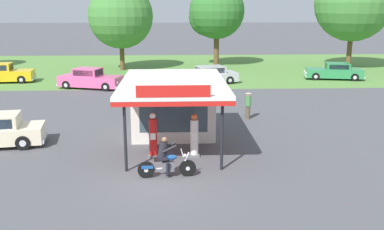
{
  "coord_description": "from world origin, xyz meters",
  "views": [
    {
      "loc": [
        0.57,
        -15.52,
        6.32
      ],
      "look_at": [
        1.44,
        4.22,
        1.4
      ],
      "focal_mm": 41.43,
      "sensor_mm": 36.0,
      "label": 1
    }
  ],
  "objects_px": {
    "gas_pump_offside": "(194,137)",
    "motorcycle_with_rider": "(166,161)",
    "gas_pump_nearside": "(153,137)",
    "bystander_chatting_near_pumps": "(248,105)",
    "parked_car_second_row_spare": "(90,79)",
    "bystander_strolling_foreground": "(161,99)",
    "parked_car_back_row_left": "(334,72)",
    "parked_car_back_row_far_left": "(207,76)",
    "parked_car_back_row_centre": "(1,74)"
  },
  "relations": [
    {
      "from": "gas_pump_offside",
      "to": "parked_car_second_row_spare",
      "type": "height_order",
      "value": "gas_pump_offside"
    },
    {
      "from": "gas_pump_nearside",
      "to": "parked_car_back_row_centre",
      "type": "xyz_separation_m",
      "value": [
        -13.49,
        19.36,
        -0.15
      ]
    },
    {
      "from": "gas_pump_offside",
      "to": "bystander_chatting_near_pumps",
      "type": "height_order",
      "value": "gas_pump_offside"
    },
    {
      "from": "motorcycle_with_rider",
      "to": "parked_car_second_row_spare",
      "type": "height_order",
      "value": "motorcycle_with_rider"
    },
    {
      "from": "gas_pump_offside",
      "to": "bystander_strolling_foreground",
      "type": "height_order",
      "value": "gas_pump_offside"
    },
    {
      "from": "parked_car_back_row_left",
      "to": "bystander_strolling_foreground",
      "type": "bearing_deg",
      "value": -140.72
    },
    {
      "from": "gas_pump_nearside",
      "to": "parked_car_back_row_left",
      "type": "xyz_separation_m",
      "value": [
        14.97,
        19.77,
        -0.23
      ]
    },
    {
      "from": "gas_pump_offside",
      "to": "gas_pump_nearside",
      "type": "bearing_deg",
      "value": 180.0
    },
    {
      "from": "gas_pump_nearside",
      "to": "gas_pump_offside",
      "type": "distance_m",
      "value": 1.75
    },
    {
      "from": "motorcycle_with_rider",
      "to": "bystander_strolling_foreground",
      "type": "distance_m",
      "value": 9.96
    },
    {
      "from": "gas_pump_offside",
      "to": "parked_car_back_row_far_left",
      "type": "relative_size",
      "value": 0.35
    },
    {
      "from": "gas_pump_offside",
      "to": "motorcycle_with_rider",
      "type": "bearing_deg",
      "value": -117.12
    },
    {
      "from": "bystander_chatting_near_pumps",
      "to": "gas_pump_nearside",
      "type": "bearing_deg",
      "value": -129.17
    },
    {
      "from": "gas_pump_nearside",
      "to": "gas_pump_offside",
      "type": "height_order",
      "value": "gas_pump_nearside"
    },
    {
      "from": "parked_car_back_row_far_left",
      "to": "bystander_chatting_near_pumps",
      "type": "xyz_separation_m",
      "value": [
        1.38,
        -11.83,
        0.14
      ]
    },
    {
      "from": "parked_car_back_row_left",
      "to": "parked_car_second_row_spare",
      "type": "xyz_separation_m",
      "value": [
        -20.54,
        -3.44,
        0.05
      ]
    },
    {
      "from": "parked_car_back_row_centre",
      "to": "parked_car_back_row_left",
      "type": "bearing_deg",
      "value": 0.82
    },
    {
      "from": "motorcycle_with_rider",
      "to": "bystander_chatting_near_pumps",
      "type": "xyz_separation_m",
      "value": [
        4.54,
        8.58,
        0.14
      ]
    },
    {
      "from": "parked_car_second_row_spare",
      "to": "parked_car_back_row_far_left",
      "type": "bearing_deg",
      "value": 10.79
    },
    {
      "from": "gas_pump_nearside",
      "to": "parked_car_second_row_spare",
      "type": "relative_size",
      "value": 0.37
    },
    {
      "from": "parked_car_back_row_left",
      "to": "motorcycle_with_rider",
      "type": "bearing_deg",
      "value": -123.12
    },
    {
      "from": "parked_car_second_row_spare",
      "to": "gas_pump_offside",
      "type": "bearing_deg",
      "value": -65.86
    },
    {
      "from": "parked_car_back_row_left",
      "to": "parked_car_second_row_spare",
      "type": "relative_size",
      "value": 0.98
    },
    {
      "from": "parked_car_back_row_centre",
      "to": "bystander_strolling_foreground",
      "type": "distance_m",
      "value": 17.98
    },
    {
      "from": "parked_car_back_row_left",
      "to": "bystander_chatting_near_pumps",
      "type": "distance_m",
      "value": 16.72
    },
    {
      "from": "gas_pump_nearside",
      "to": "bystander_strolling_foreground",
      "type": "height_order",
      "value": "gas_pump_nearside"
    },
    {
      "from": "parked_car_back_row_far_left",
      "to": "bystander_chatting_near_pumps",
      "type": "distance_m",
      "value": 11.91
    },
    {
      "from": "motorcycle_with_rider",
      "to": "parked_car_second_row_spare",
      "type": "relative_size",
      "value": 0.42
    },
    {
      "from": "gas_pump_nearside",
      "to": "bystander_chatting_near_pumps",
      "type": "relative_size",
      "value": 1.29
    },
    {
      "from": "parked_car_back_row_centre",
      "to": "parked_car_second_row_spare",
      "type": "xyz_separation_m",
      "value": [
        7.92,
        -3.04,
        -0.03
      ]
    },
    {
      "from": "gas_pump_nearside",
      "to": "gas_pump_offside",
      "type": "xyz_separation_m",
      "value": [
        1.75,
        -0.0,
        -0.03
      ]
    },
    {
      "from": "gas_pump_nearside",
      "to": "parked_car_second_row_spare",
      "type": "height_order",
      "value": "gas_pump_nearside"
    },
    {
      "from": "gas_pump_offside",
      "to": "parked_car_second_row_spare",
      "type": "bearing_deg",
      "value": 114.14
    },
    {
      "from": "gas_pump_offside",
      "to": "parked_car_back_row_centre",
      "type": "distance_m",
      "value": 24.64
    },
    {
      "from": "bystander_chatting_near_pumps",
      "to": "bystander_strolling_foreground",
      "type": "bearing_deg",
      "value": 164.66
    },
    {
      "from": "parked_car_back_row_left",
      "to": "gas_pump_nearside",
      "type": "bearing_deg",
      "value": -127.14
    },
    {
      "from": "parked_car_back_row_far_left",
      "to": "parked_car_back_row_left",
      "type": "height_order",
      "value": "parked_car_back_row_left"
    },
    {
      "from": "parked_car_second_row_spare",
      "to": "motorcycle_with_rider",
      "type": "bearing_deg",
      "value": -71.78
    },
    {
      "from": "gas_pump_offside",
      "to": "motorcycle_with_rider",
      "type": "relative_size",
      "value": 0.85
    },
    {
      "from": "motorcycle_with_rider",
      "to": "parked_car_back_row_far_left",
      "type": "height_order",
      "value": "motorcycle_with_rider"
    },
    {
      "from": "parked_car_back_row_left",
      "to": "bystander_chatting_near_pumps",
      "type": "xyz_separation_m",
      "value": [
        -9.87,
        -13.5,
        0.14
      ]
    },
    {
      "from": "motorcycle_with_rider",
      "to": "parked_car_back_row_centre",
      "type": "xyz_separation_m",
      "value": [
        -14.06,
        21.67,
        0.08
      ]
    },
    {
      "from": "motorcycle_with_rider",
      "to": "parked_car_second_row_spare",
      "type": "distance_m",
      "value": 19.62
    },
    {
      "from": "motorcycle_with_rider",
      "to": "parked_car_back_row_left",
      "type": "bearing_deg",
      "value": 56.88
    },
    {
      "from": "gas_pump_offside",
      "to": "parked_car_back_row_left",
      "type": "xyz_separation_m",
      "value": [
        13.22,
        19.77,
        -0.2
      ]
    },
    {
      "from": "parked_car_second_row_spare",
      "to": "parked_car_back_row_left",
      "type": "bearing_deg",
      "value": 9.52
    },
    {
      "from": "parked_car_back_row_centre",
      "to": "parked_car_back_row_far_left",
      "type": "height_order",
      "value": "parked_car_back_row_centre"
    },
    {
      "from": "motorcycle_with_rider",
      "to": "bystander_chatting_near_pumps",
      "type": "distance_m",
      "value": 9.71
    },
    {
      "from": "bystander_strolling_foreground",
      "to": "parked_car_back_row_left",
      "type": "bearing_deg",
      "value": 39.28
    },
    {
      "from": "gas_pump_nearside",
      "to": "bystander_chatting_near_pumps",
      "type": "distance_m",
      "value": 8.09
    }
  ]
}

